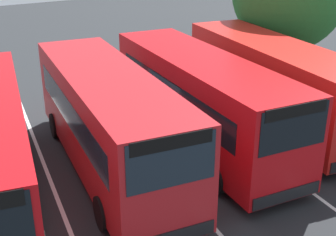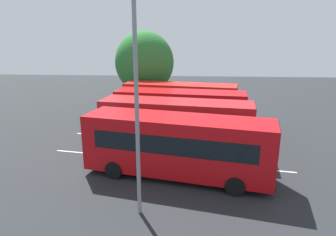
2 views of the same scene
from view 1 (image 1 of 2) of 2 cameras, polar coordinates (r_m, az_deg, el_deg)
name	(u,v)px [view 1 (image 1 of 2)]	position (r m, az deg, el deg)	size (l,w,h in m)	color
ground_plane	(146,150)	(15.85, -2.76, -4.01)	(69.71, 69.71, 0.00)	#232628
bus_center_left	(108,118)	(14.09, -7.50, 0.00)	(9.72, 3.75, 3.16)	#AD191E
bus_center_right	(201,98)	(15.62, 4.17, 2.47)	(9.69, 3.52, 3.16)	#B70C11
bus_far_right	(273,80)	(17.91, 13.04, 4.62)	(9.74, 3.98, 3.16)	red
lane_stripe_outer_left	(49,177)	(14.66, -14.72, -7.19)	(14.29, 0.12, 0.01)	silver
lane_stripe_inner_left	(146,150)	(15.85, -2.76, -4.00)	(14.29, 0.12, 0.01)	silver
lane_stripe_inner_right	(224,128)	(17.66, 7.07, -1.22)	(14.29, 0.12, 0.01)	silver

